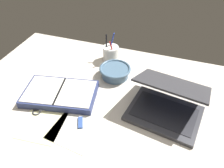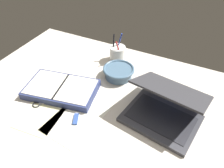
% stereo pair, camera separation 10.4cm
% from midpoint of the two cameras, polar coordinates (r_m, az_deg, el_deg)
% --- Properties ---
extents(desk_top, '(1.40, 1.00, 0.02)m').
position_cam_midpoint_polar(desk_top, '(1.06, -5.59, -5.28)').
color(desk_top, beige).
rests_on(desk_top, ground).
extents(laptop, '(0.36, 0.35, 0.18)m').
position_cam_midpoint_polar(laptop, '(0.99, 11.30, -5.13)').
color(laptop, '#38383D').
rests_on(laptop, desk_top).
extents(bowl, '(0.17, 0.17, 0.06)m').
position_cam_midpoint_polar(bowl, '(1.17, -1.56, 3.15)').
color(bowl, slate).
rests_on(bowl, desk_top).
extents(pen_cup, '(0.09, 0.09, 0.16)m').
position_cam_midpoint_polar(pen_cup, '(1.30, -2.64, 7.94)').
color(pen_cup, white).
rests_on(pen_cup, desk_top).
extents(planner, '(0.38, 0.27, 0.04)m').
position_cam_midpoint_polar(planner, '(1.10, -16.04, -2.56)').
color(planner, navy).
rests_on(planner, desk_top).
extents(scissors, '(0.14, 0.10, 0.01)m').
position_cam_midpoint_polar(scissors, '(1.08, -20.85, -6.34)').
color(scissors, '#B7B7BC').
rests_on(scissors, desk_top).
extents(paper_sheet_front, '(0.22, 0.31, 0.00)m').
position_cam_midpoint_polar(paper_sheet_front, '(0.99, -11.03, -9.59)').
color(paper_sheet_front, silver).
rests_on(paper_sheet_front, desk_top).
extents(paper_sheet_beside_planner, '(0.20, 0.25, 0.00)m').
position_cam_midpoint_polar(paper_sheet_beside_planner, '(1.03, -20.01, -8.96)').
color(paper_sheet_beside_planner, '#F4EFB2').
rests_on(paper_sheet_beside_planner, desk_top).
extents(usb_drive, '(0.04, 0.07, 0.01)m').
position_cam_midpoint_polar(usb_drive, '(0.98, -11.33, -9.94)').
color(usb_drive, '#33519E').
rests_on(usb_drive, desk_top).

